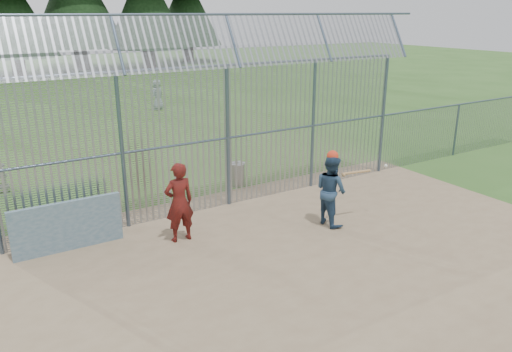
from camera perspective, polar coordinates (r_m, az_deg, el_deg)
ground at (r=11.92m, az=5.10°, el=-8.54°), size 120.00×120.00×0.00m
dirt_infield at (r=11.57m, az=6.60°, el=-9.43°), size 14.00×10.00×0.02m
dugout_wall at (r=12.46m, az=-20.72°, el=-5.36°), size 2.50×0.12×1.20m
batter at (r=13.09m, az=8.56°, el=-1.60°), size 0.72×0.92×1.87m
onlooker at (r=12.12m, az=-8.78°, el=-2.99°), size 0.73×0.49×1.98m
bg_kid_standing at (r=29.18m, az=-11.20°, el=9.11°), size 1.00×0.88×1.72m
batting_gear at (r=12.89m, az=9.23°, el=1.96°), size 1.75×0.55×0.70m
trash_can at (r=16.08m, az=-2.22°, el=0.24°), size 0.56×0.56×0.82m
backstop_fence at (r=14.79m, az=3.08°, el=6.56°), size 20.09×0.81×5.30m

